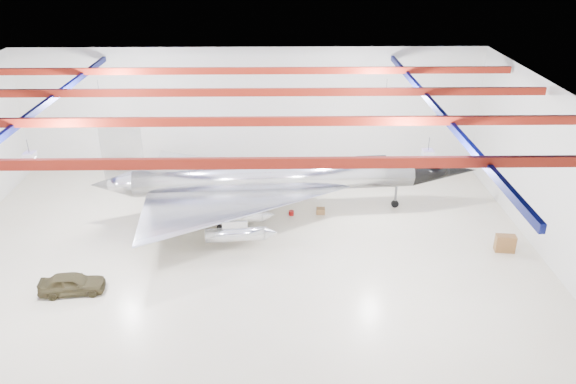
{
  "coord_description": "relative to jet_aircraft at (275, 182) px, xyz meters",
  "views": [
    {
      "loc": [
        2.5,
        -32.33,
        19.97
      ],
      "look_at": [
        3.06,
        2.0,
        3.76
      ],
      "focal_mm": 35.0,
      "sensor_mm": 36.0,
      "label": 1
    }
  ],
  "objects": [
    {
      "name": "spares_box",
      "position": [
        -0.27,
        1.34,
        -2.43
      ],
      "size": [
        0.47,
        0.47,
        0.4
      ],
      "primitive_type": "cylinder",
      "rotation": [
        0.0,
        0.0,
        -0.07
      ],
      "color": "#59595B",
      "rests_on": "floor"
    },
    {
      "name": "parts_bin",
      "position": [
        3.52,
        -0.24,
        -2.39
      ],
      "size": [
        0.69,
        0.57,
        0.46
      ],
      "primitive_type": "cube",
      "rotation": [
        0.0,
        0.0,
        -0.06
      ],
      "color": "olive",
      "rests_on": "floor"
    },
    {
      "name": "floor",
      "position": [
        -2.12,
        -6.27,
        -2.63
      ],
      "size": [
        40.0,
        40.0,
        0.0
      ],
      "primitive_type": "plane",
      "color": "beige",
      "rests_on": "ground"
    },
    {
      "name": "wall_back",
      "position": [
        -2.12,
        8.73,
        2.87
      ],
      "size": [
        40.0,
        0.0,
        40.0
      ],
      "primitive_type": "plane",
      "rotation": [
        1.57,
        0.0,
        0.0
      ],
      "color": "silver",
      "rests_on": "floor"
    },
    {
      "name": "desk",
      "position": [
        15.65,
        -5.97,
        -2.03
      ],
      "size": [
        1.38,
        0.81,
        1.2
      ],
      "primitive_type": "cube",
      "rotation": [
        0.0,
        0.0,
        -0.12
      ],
      "color": "brown",
      "rests_on": "floor"
    },
    {
      "name": "ceiling",
      "position": [
        -2.12,
        -6.27,
        8.37
      ],
      "size": [
        40.0,
        40.0,
        0.0
      ],
      "primitive_type": "plane",
      "rotation": [
        3.14,
        0.0,
        0.0
      ],
      "color": "#0A0F38",
      "rests_on": "wall_back"
    },
    {
      "name": "wall_right",
      "position": [
        17.88,
        -6.27,
        2.87
      ],
      "size": [
        0.0,
        30.0,
        30.0
      ],
      "primitive_type": "plane",
      "rotation": [
        1.57,
        0.0,
        -1.57
      ],
      "color": "silver",
      "rests_on": "floor"
    },
    {
      "name": "toolbox_red",
      "position": [
        -2.46,
        1.5,
        -2.46
      ],
      "size": [
        0.53,
        0.46,
        0.33
      ],
      "primitive_type": "cube",
      "rotation": [
        0.0,
        0.0,
        0.2
      ],
      "color": "maroon",
      "rests_on": "floor"
    },
    {
      "name": "oil_barrel",
      "position": [
        -4.14,
        -1.84,
        -2.45
      ],
      "size": [
        0.52,
        0.43,
        0.36
      ],
      "primitive_type": "cube",
      "rotation": [
        0.0,
        0.0,
        0.04
      ],
      "color": "olive",
      "rests_on": "floor"
    },
    {
      "name": "ceiling_structure",
      "position": [
        -2.12,
        -6.27,
        7.7
      ],
      "size": [
        39.5,
        29.5,
        1.08
      ],
      "color": "maroon",
      "rests_on": "ceiling"
    },
    {
      "name": "tool_chest",
      "position": [
        1.26,
        -0.45,
        -2.45
      ],
      "size": [
        0.53,
        0.53,
        0.36
      ],
      "primitive_type": "cylinder",
      "rotation": [
        0.0,
        0.0,
        0.42
      ],
      "color": "maroon",
      "rests_on": "floor"
    },
    {
      "name": "crate_small",
      "position": [
        -8.78,
        2.19,
        -2.5
      ],
      "size": [
        0.44,
        0.4,
        0.25
      ],
      "primitive_type": "cube",
      "rotation": [
        0.0,
        0.0,
        0.43
      ],
      "color": "#59595B",
      "rests_on": "floor"
    },
    {
      "name": "jeep",
      "position": [
        -12.12,
        -10.33,
        -1.97
      ],
      "size": [
        4.0,
        1.99,
        1.31
      ],
      "primitive_type": "imported",
      "rotation": [
        0.0,
        0.0,
        1.69
      ],
      "color": "#3A331D",
      "rests_on": "floor"
    },
    {
      "name": "jet_aircraft",
      "position": [
        0.0,
        0.0,
        0.0
      ],
      "size": [
        29.37,
        18.05,
        8.01
      ],
      "rotation": [
        0.0,
        0.0,
        0.08
      ],
      "color": "silver",
      "rests_on": "floor"
    }
  ]
}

